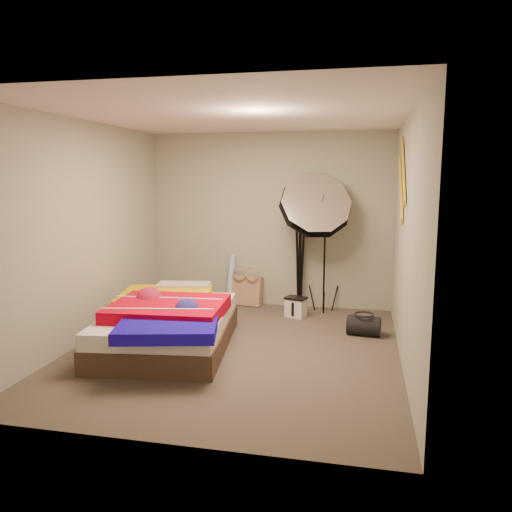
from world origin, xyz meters
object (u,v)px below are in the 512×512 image
(photo_umbrella, at_px, (315,207))
(camera_tripod, at_px, (300,255))
(camera_case, at_px, (296,308))
(bed, at_px, (168,323))
(tote_bag, at_px, (248,291))
(duffel_bag, at_px, (364,326))
(wrapping_roll, at_px, (231,280))

(photo_umbrella, distance_m, camera_tripod, 0.75)
(camera_case, height_order, bed, bed)
(camera_case, height_order, camera_tripod, camera_tripod)
(bed, relative_size, camera_tripod, 1.57)
(camera_tripod, bearing_deg, tote_bag, 177.22)
(tote_bag, distance_m, camera_case, 0.92)
(camera_case, height_order, photo_umbrella, photo_umbrella)
(tote_bag, relative_size, camera_case, 1.70)
(tote_bag, height_order, bed, bed)
(bed, bearing_deg, duffel_bag, 22.36)
(wrapping_roll, distance_m, duffel_bag, 2.24)
(photo_umbrella, relative_size, camera_tripod, 1.49)
(photo_umbrella, bearing_deg, camera_tripod, 133.95)
(wrapping_roll, bearing_deg, photo_umbrella, -11.98)
(bed, relative_size, photo_umbrella, 1.05)
(camera_tripod, bearing_deg, wrapping_roll, 177.92)
(camera_case, bearing_deg, bed, -111.04)
(duffel_bag, distance_m, camera_tripod, 1.55)
(tote_bag, xyz_separation_m, camera_tripod, (0.77, -0.04, 0.57))
(photo_umbrella, bearing_deg, tote_bag, 165.03)
(photo_umbrella, bearing_deg, wrapping_roll, 168.02)
(photo_umbrella, bearing_deg, bed, -130.10)
(duffel_bag, distance_m, bed, 2.30)
(camera_case, relative_size, camera_tripod, 0.19)
(duffel_bag, height_order, camera_tripod, camera_tripod)
(wrapping_roll, xyz_separation_m, camera_tripod, (1.03, -0.04, 0.42))
(wrapping_roll, height_order, camera_case, wrapping_roll)
(duffel_bag, relative_size, camera_tripod, 0.28)
(tote_bag, relative_size, camera_tripod, 0.31)
(tote_bag, relative_size, wrapping_roll, 0.58)
(duffel_bag, height_order, bed, bed)
(duffel_bag, relative_size, photo_umbrella, 0.19)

